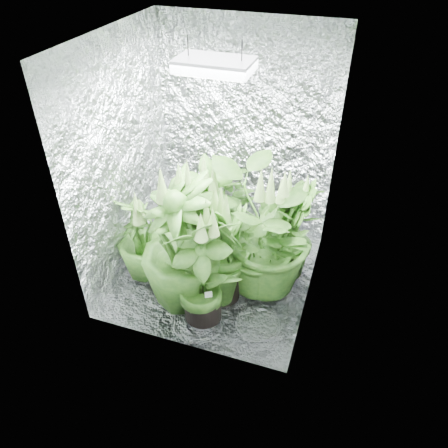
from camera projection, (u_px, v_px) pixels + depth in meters
name	position (u px, v px, depth m)	size (l,w,h in m)	color
ground	(217.00, 274.00, 3.89)	(1.60, 1.60, 0.00)	silver
walls	(216.00, 177.00, 3.29)	(1.62, 1.62, 2.00)	silver
ceiling	(214.00, 37.00, 2.70)	(1.60, 1.60, 0.01)	silver
grow_lamp	(215.00, 65.00, 2.80)	(0.50, 0.30, 0.22)	gray
plant_a	(219.00, 202.00, 4.06)	(0.74, 0.74, 0.89)	black
plant_b	(209.00, 213.00, 3.83)	(0.69, 0.69, 1.04)	black
plant_c	(288.00, 234.00, 3.61)	(0.64, 0.64, 1.00)	black
plant_d	(142.00, 239.00, 3.67)	(0.52, 0.52, 0.86)	black
plant_e	(265.00, 237.00, 3.41)	(1.28, 1.28, 1.17)	black
plant_f	(201.00, 271.00, 3.17)	(0.76, 0.76, 1.13)	black
plant_g	(223.00, 249.00, 3.38)	(0.73, 0.73, 1.09)	black
plant_h	(181.00, 245.00, 3.31)	(0.90, 0.90, 1.24)	black
circulation_fan	(293.00, 259.00, 3.84)	(0.15, 0.28, 0.33)	black
plant_label	(209.00, 297.00, 3.26)	(0.06, 0.01, 0.09)	white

